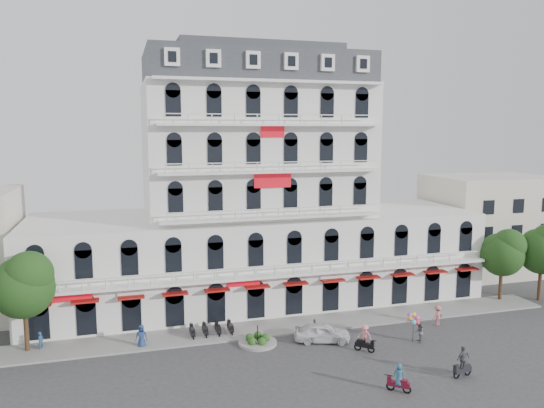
% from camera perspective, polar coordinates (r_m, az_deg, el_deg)
% --- Properties ---
extents(ground, '(120.00, 120.00, 0.00)m').
position_cam_1_polar(ground, '(40.89, 4.92, -17.46)').
color(ground, '#38383A').
rests_on(ground, ground).
extents(sidewalk, '(53.00, 4.00, 0.16)m').
position_cam_1_polar(sidewalk, '(48.69, 1.03, -13.05)').
color(sidewalk, gray).
rests_on(sidewalk, ground).
extents(main_building, '(45.00, 15.00, 25.80)m').
position_cam_1_polar(main_building, '(54.64, -1.72, -0.02)').
color(main_building, silver).
rests_on(main_building, ground).
extents(flank_building_east, '(14.00, 10.00, 12.00)m').
position_cam_1_polar(flank_building_east, '(70.57, 22.19, -2.05)').
color(flank_building_east, beige).
rests_on(flank_building_east, ground).
extents(traffic_island, '(3.20, 3.20, 1.60)m').
position_cam_1_polar(traffic_island, '(45.18, -1.57, -14.53)').
color(traffic_island, gray).
rests_on(traffic_island, ground).
extents(parked_scooter_row, '(4.40, 1.80, 1.10)m').
position_cam_1_polar(parked_scooter_row, '(47.18, -6.51, -13.91)').
color(parked_scooter_row, black).
rests_on(parked_scooter_row, ground).
extents(tree_west_inner, '(4.76, 4.76, 8.25)m').
position_cam_1_polar(tree_west_inner, '(46.10, -25.14, -7.70)').
color(tree_west_inner, '#382314').
rests_on(tree_west_inner, ground).
extents(tree_east_inner, '(4.40, 4.37, 7.57)m').
position_cam_1_polar(tree_east_inner, '(59.39, 23.60, -4.69)').
color(tree_east_inner, '#382314').
rests_on(tree_east_inner, ground).
extents(tree_east_outer, '(4.65, 4.65, 8.05)m').
position_cam_1_polar(tree_east_outer, '(61.21, 27.10, -4.22)').
color(tree_east_outer, '#382314').
rests_on(tree_east_outer, ground).
extents(parked_car, '(4.99, 3.16, 1.58)m').
position_cam_1_polar(parked_car, '(45.66, 5.43, -13.59)').
color(parked_car, white).
rests_on(parked_car, ground).
extents(rider_east, '(1.39, 1.23, 2.01)m').
position_cam_1_polar(rider_east, '(38.48, 13.50, -17.75)').
color(rider_east, maroon).
rests_on(rider_east, ground).
extents(rider_northeast, '(1.69, 0.66, 2.36)m').
position_cam_1_polar(rider_northeast, '(41.68, 19.85, -15.62)').
color(rider_northeast, '#242228').
rests_on(rider_northeast, ground).
extents(rider_center, '(1.35, 1.26, 2.25)m').
position_cam_1_polar(rider_center, '(44.06, 9.93, -13.93)').
color(rider_center, black).
rests_on(rider_center, ground).
extents(pedestrian_left, '(1.05, 0.80, 1.92)m').
position_cam_1_polar(pedestrian_left, '(45.45, -13.86, -13.67)').
color(pedestrian_left, navy).
rests_on(pedestrian_left, ground).
extents(pedestrian_mid, '(0.93, 0.42, 1.56)m').
position_cam_1_polar(pedestrian_mid, '(46.59, 4.61, -13.14)').
color(pedestrian_mid, '#525158').
rests_on(pedestrian_mid, ground).
extents(pedestrian_right, '(1.36, 1.01, 1.89)m').
position_cam_1_polar(pedestrian_right, '(51.06, 17.37, -11.38)').
color(pedestrian_right, '#BE646B').
rests_on(pedestrian_right, ground).
extents(pedestrian_far, '(0.61, 0.69, 1.58)m').
position_cam_1_polar(pedestrian_far, '(47.47, -23.62, -13.38)').
color(pedestrian_far, navy).
rests_on(pedestrian_far, ground).
extents(balloon_vendor, '(1.48, 1.36, 2.45)m').
position_cam_1_polar(balloon_vendor, '(46.77, 15.36, -12.69)').
color(balloon_vendor, '#5B5961').
rests_on(balloon_vendor, ground).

